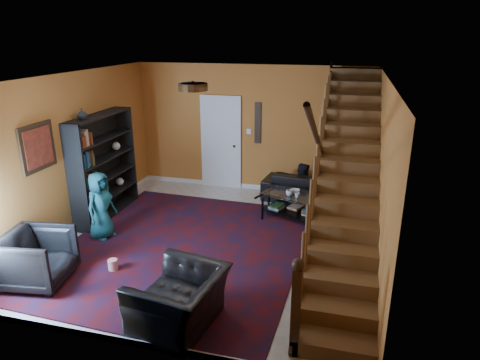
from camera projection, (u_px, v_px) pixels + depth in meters
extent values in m
plane|color=beige|center=(215.00, 241.00, 7.43)|extent=(5.50, 5.50, 0.00)
plane|color=#C5712B|center=(251.00, 129.00, 9.48)|extent=(5.20, 0.00, 5.20)
plane|color=#C5712B|center=(132.00, 239.00, 4.46)|extent=(5.20, 0.00, 5.20)
plane|color=#C5712B|center=(74.00, 154.00, 7.59)|extent=(0.00, 5.50, 5.50)
plane|color=#C5712B|center=(380.00, 177.00, 6.36)|extent=(0.00, 5.50, 5.50)
plane|color=white|center=(211.00, 77.00, 6.51)|extent=(5.50, 5.50, 0.00)
cube|color=silver|center=(251.00, 186.00, 9.92)|extent=(5.20, 0.02, 0.10)
cube|color=silver|center=(83.00, 223.00, 8.03)|extent=(0.02, 5.50, 0.10)
cube|color=#C5712B|center=(346.00, 180.00, 6.49)|extent=(0.95, 4.92, 2.83)
cube|color=black|center=(317.00, 172.00, 6.58)|extent=(0.04, 5.02, 3.02)
cylinder|color=black|center=(320.00, 144.00, 6.42)|extent=(0.07, 4.20, 2.44)
cube|color=black|center=(296.00, 313.00, 4.65)|extent=(0.10, 0.10, 1.10)
cube|color=black|center=(104.00, 166.00, 8.22)|extent=(0.35, 1.80, 2.00)
cube|color=black|center=(107.00, 195.00, 8.42)|extent=(0.35, 1.72, 0.03)
cube|color=black|center=(103.00, 158.00, 8.17)|extent=(0.35, 1.72, 0.03)
cube|color=silver|center=(221.00, 144.00, 9.75)|extent=(0.82, 0.05, 2.05)
cube|color=maroon|center=(38.00, 147.00, 6.64)|extent=(0.04, 0.74, 0.74)
cube|color=black|center=(258.00, 123.00, 9.38)|extent=(0.14, 0.03, 0.90)
cylinder|color=#3F2814|center=(193.00, 87.00, 5.80)|extent=(0.40, 0.40, 0.10)
cube|color=#470C0F|center=(183.00, 248.00, 7.18)|extent=(4.07, 4.60, 0.02)
imported|color=black|center=(315.00, 188.00, 9.08)|extent=(2.26, 1.11, 0.63)
imported|color=black|center=(37.00, 258.00, 6.08)|extent=(0.99, 0.97, 0.80)
imported|color=black|center=(179.00, 301.00, 5.19)|extent=(1.11, 1.23, 0.71)
imported|color=black|center=(302.00, 193.00, 9.24)|extent=(0.46, 0.33, 1.20)
imported|color=black|center=(301.00, 191.00, 9.23)|extent=(0.64, 0.51, 1.27)
imported|color=#1A5B65|center=(100.00, 206.00, 7.38)|extent=(0.50, 0.66, 1.21)
cube|color=black|center=(262.00, 209.00, 8.18)|extent=(0.04, 0.04, 0.46)
cube|color=black|center=(324.00, 216.00, 7.91)|extent=(0.04, 0.04, 0.46)
cube|color=black|center=(269.00, 197.00, 8.77)|extent=(0.04, 0.04, 0.46)
cube|color=black|center=(326.00, 203.00, 8.50)|extent=(0.04, 0.04, 0.46)
cube|color=black|center=(295.00, 211.00, 8.38)|extent=(1.32, 1.04, 0.02)
cube|color=silver|center=(295.00, 195.00, 8.27)|extent=(1.39, 1.12, 0.02)
imported|color=#999999|center=(289.00, 193.00, 8.21)|extent=(0.14, 0.14, 0.11)
imported|color=#999999|center=(297.00, 195.00, 8.12)|extent=(0.13, 0.13, 0.09)
imported|color=#999999|center=(295.00, 191.00, 8.40)|extent=(0.21, 0.21, 0.05)
imported|color=#999999|center=(82.00, 114.00, 7.40)|extent=(0.18, 0.18, 0.19)
cylinder|color=red|center=(113.00, 265.00, 6.49)|extent=(0.18, 0.18, 0.17)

